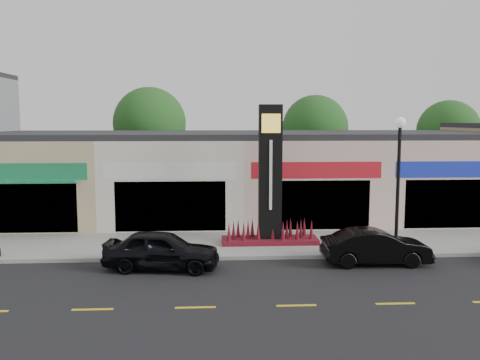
{
  "coord_description": "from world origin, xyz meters",
  "views": [
    {
      "loc": [
        0.55,
        -17.45,
        5.52
      ],
      "look_at": [
        1.69,
        4.0,
        2.95
      ],
      "focal_mm": 38.0,
      "sensor_mm": 36.0,
      "label": 1
    }
  ],
  "objects": [
    {
      "name": "lamp_east_near",
      "position": [
        8.0,
        2.5,
        3.48
      ],
      "size": [
        0.44,
        0.44,
        5.47
      ],
      "color": "black",
      "rests_on": "sidewalk"
    },
    {
      "name": "ground",
      "position": [
        0.0,
        0.0,
        0.0
      ],
      "size": [
        120.0,
        120.0,
        0.0
      ],
      "primitive_type": "plane",
      "color": "black",
      "rests_on": "ground"
    },
    {
      "name": "shop_cream",
      "position": [
        -1.5,
        11.47,
        2.4
      ],
      "size": [
        7.0,
        10.01,
        4.8
      ],
      "color": "beige",
      "rests_on": "ground"
    },
    {
      "name": "tree_rear_west",
      "position": [
        -4.0,
        19.5,
        5.22
      ],
      "size": [
        5.2,
        5.2,
        7.83
      ],
      "color": "#382619",
      "rests_on": "ground"
    },
    {
      "name": "car_black_conv",
      "position": [
        6.74,
        1.2,
        0.67
      ],
      "size": [
        1.46,
        4.1,
        1.35
      ],
      "primitive_type": "imported",
      "rotation": [
        0.0,
        0.0,
        1.56
      ],
      "color": "black",
      "rests_on": "ground"
    },
    {
      "name": "curb",
      "position": [
        0.0,
        2.1,
        0.07
      ],
      "size": [
        52.0,
        0.2,
        0.15
      ],
      "primitive_type": "cube",
      "color": "gray",
      "rests_on": "ground"
    },
    {
      "name": "shop_pink_e",
      "position": [
        12.5,
        11.47,
        2.4
      ],
      "size": [
        7.0,
        10.01,
        4.8
      ],
      "color": "#C8AA98",
      "rests_on": "ground"
    },
    {
      "name": "shop_pink_w",
      "position": [
        5.5,
        11.47,
        2.4
      ],
      "size": [
        7.0,
        10.01,
        4.8
      ],
      "color": "#C8AA98",
      "rests_on": "ground"
    },
    {
      "name": "pylon_sign",
      "position": [
        3.0,
        4.2,
        2.27
      ],
      "size": [
        4.2,
        1.3,
        6.0
      ],
      "color": "#550E1C",
      "rests_on": "sidewalk"
    },
    {
      "name": "shop_beige",
      "position": [
        -8.5,
        11.46,
        2.4
      ],
      "size": [
        7.0,
        10.85,
        4.8
      ],
      "color": "tan",
      "rests_on": "ground"
    },
    {
      "name": "tree_rear_east",
      "position": [
        18.0,
        19.5,
        4.63
      ],
      "size": [
        4.6,
        4.6,
        6.94
      ],
      "color": "#382619",
      "rests_on": "ground"
    },
    {
      "name": "tree_rear_mid",
      "position": [
        8.0,
        19.5,
        4.88
      ],
      "size": [
        4.8,
        4.8,
        7.29
      ],
      "color": "#382619",
      "rests_on": "ground"
    },
    {
      "name": "sidewalk",
      "position": [
        0.0,
        4.35,
        0.07
      ],
      "size": [
        52.0,
        4.3,
        0.15
      ],
      "primitive_type": "cube",
      "color": "gray",
      "rests_on": "ground"
    },
    {
      "name": "car_black_sedan",
      "position": [
        -1.37,
        0.97,
        0.73
      ],
      "size": [
        2.25,
        4.44,
        1.45
      ],
      "primitive_type": "imported",
      "rotation": [
        0.0,
        0.0,
        1.44
      ],
      "color": "black",
      "rests_on": "ground"
    }
  ]
}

